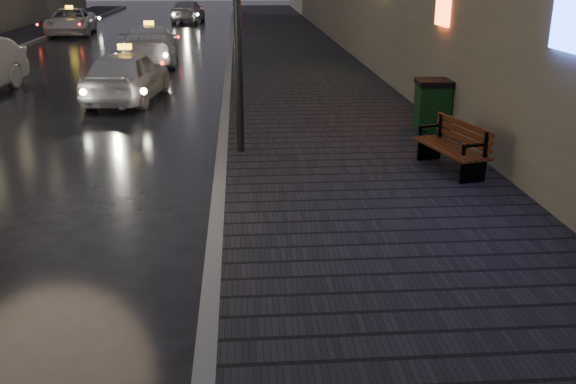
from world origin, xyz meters
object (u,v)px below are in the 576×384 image
bench (454,146)px  taxi_far (71,21)px  trash_bin (432,105)px  taxi_mid (150,45)px  taxi_near (127,75)px  car_far (188,11)px

bench → taxi_far: bearing=101.9°
trash_bin → taxi_far: size_ratio=0.23×
bench → taxi_mid: (-6.71, 13.65, 0.12)m
taxi_near → taxi_mid: taxi_mid is taller
trash_bin → taxi_near: bearing=151.5°
bench → taxi_far: size_ratio=0.36×
bench → taxi_near: size_ratio=0.43×
taxi_near → bench: bearing=139.9°
trash_bin → taxi_mid: bearing=126.5°
taxi_near → car_far: 24.01m
bench → taxi_near: bearing=118.3°
bench → taxi_far: 27.12m
trash_bin → taxi_mid: taxi_mid is taller
bench → trash_bin: trash_bin is taller
taxi_mid → car_far: car_far is taller
taxi_far → car_far: size_ratio=1.14×
bench → taxi_mid: size_ratio=0.36×
taxi_far → bench: bearing=-68.8°
taxi_near → car_far: (-0.14, 24.01, 0.03)m
taxi_mid → taxi_near: bearing=88.7°
taxi_near → taxi_far: (-5.58, 17.30, -0.02)m
taxi_mid → car_far: bearing=-93.6°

